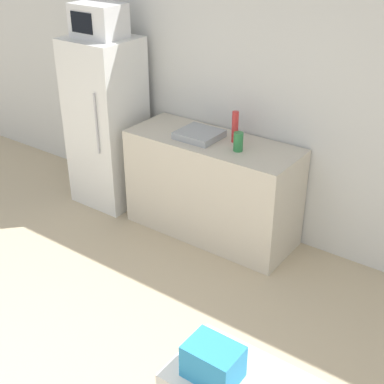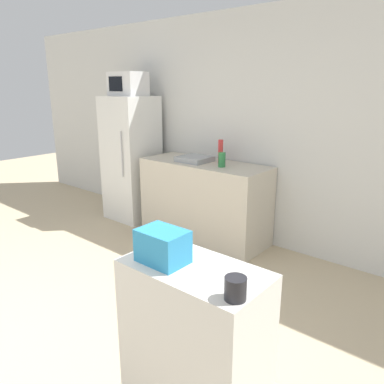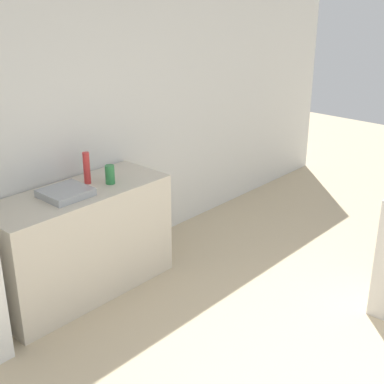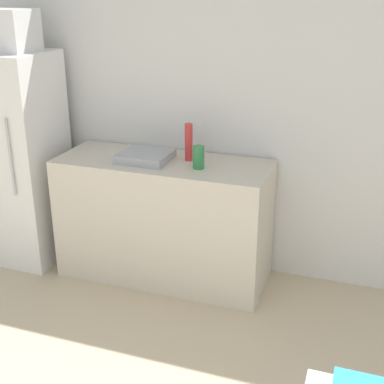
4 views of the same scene
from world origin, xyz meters
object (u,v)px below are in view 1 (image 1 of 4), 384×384
object	(u,v)px
bottle_short	(238,142)
bottle_tall	(235,127)
microwave	(99,20)
basket	(213,361)
refrigerator	(107,123)

from	to	relation	value
bottle_short	bottle_tall	bearing A→B (deg)	130.34
bottle_tall	bottle_short	xyz separation A→B (m)	(0.12, -0.15, -0.06)
bottle_tall	microwave	bearing A→B (deg)	-174.08
basket	microwave	bearing A→B (deg)	141.33
refrigerator	microwave	size ratio (longest dim) A/B	3.59
refrigerator	basket	xyz separation A→B (m)	(2.71, -2.17, 0.25)
bottle_tall	refrigerator	bearing A→B (deg)	-174.12
bottle_tall	basket	bearing A→B (deg)	-60.07
microwave	bottle_short	distance (m)	1.70
microwave	bottle_tall	xyz separation A→B (m)	(1.38, 0.14, -0.74)
refrigerator	basket	size ratio (longest dim) A/B	7.37
refrigerator	microwave	distance (m)	0.98
refrigerator	bottle_tall	size ratio (longest dim) A/B	6.10
microwave	bottle_short	bearing A→B (deg)	-0.12
bottle_short	basket	size ratio (longest dim) A/B	0.71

